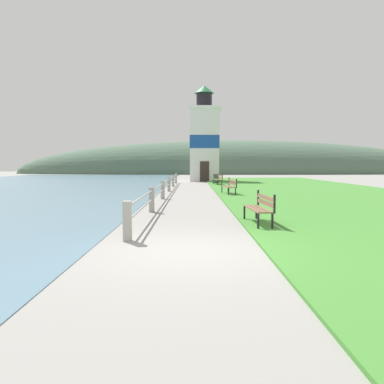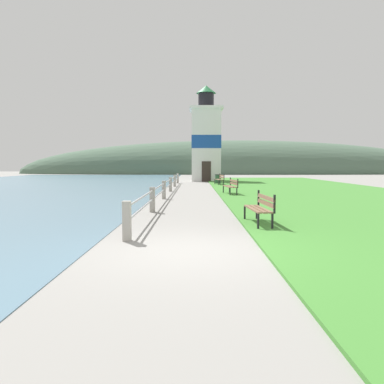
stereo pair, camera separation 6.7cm
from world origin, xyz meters
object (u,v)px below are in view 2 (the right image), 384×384
Objects in this scene: park_bench_near at (261,206)px; lighthouse at (206,140)px; park_bench_midway at (231,185)px; trash_bin at (218,179)px; park_bench_far at (220,179)px.

lighthouse is (-0.70, 27.66, 3.62)m from park_bench_near.
park_bench_midway reaches higher than trash_bin.
park_bench_near is at bearing -90.45° from trash_bin.
park_bench_midway is at bearing 82.05° from park_bench_far.
lighthouse is 6.84m from trash_bin.
lighthouse is at bearing -92.36° from park_bench_near.
park_bench_far is (0.23, 20.05, -0.00)m from park_bench_near.
park_bench_far is at bearing -83.04° from lighthouse.
trash_bin is (0.88, -5.66, -3.74)m from lighthouse.
park_bench_midway is (0.21, 10.53, 0.00)m from park_bench_near.
park_bench_midway is 11.47m from trash_bin.
lighthouse is (-0.91, 17.13, 3.62)m from park_bench_midway.
park_bench_near is at bearing 82.16° from park_bench_midway.
park_bench_near and park_bench_far have the same top height.
lighthouse reaches higher than trash_bin.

